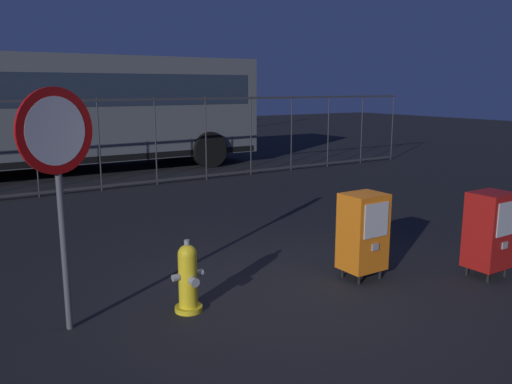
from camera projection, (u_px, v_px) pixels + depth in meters
ground_plane at (293, 293)px, 5.75m from camera, size 60.00×60.00×0.00m
fire_hydrant at (188, 278)px, 5.23m from camera, size 0.33×0.32×0.75m
newspaper_box_primary at (490, 230)px, 6.17m from camera, size 0.48×0.42×1.02m
newspaper_box_secondary at (363, 232)px, 6.10m from camera, size 0.48×0.42×1.02m
stop_sign at (58, 159)px, 4.59m from camera, size 0.71×0.31×2.23m
fence_barrier at (99, 144)px, 11.22m from camera, size 18.03×0.04×2.00m
bus_near at (59, 107)px, 13.50m from camera, size 10.51×2.82×3.00m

